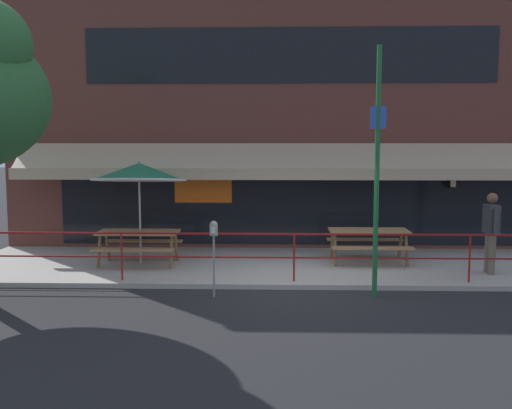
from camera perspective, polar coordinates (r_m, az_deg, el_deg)
name	(u,v)px	position (r m, az deg, el deg)	size (l,w,h in m)	color
ground_plane	(294,290)	(11.21, 3.86, -8.51)	(120.00, 120.00, 0.00)	#232326
patio_deck	(291,266)	(13.15, 3.54, -6.13)	(15.00, 4.00, 0.10)	#ADA89E
restaurant_building	(289,114)	(15.10, 3.36, 9.01)	(15.00, 1.60, 7.26)	brown
patio_railing	(294,247)	(11.34, 3.83, -4.22)	(13.84, 0.04, 0.97)	maroon
picnic_table_left	(138,238)	(13.18, -11.69, -3.31)	(1.80, 1.42, 0.76)	#997047
picnic_table_centre	(369,237)	(13.38, 11.19, -3.16)	(1.80, 1.42, 0.76)	#997047
patio_umbrella_left	(139,173)	(13.23, -11.62, 3.15)	(2.14, 2.14, 2.39)	#B7B2A8
pedestrian_walking	(491,229)	(12.93, 22.45, -2.25)	(0.24, 0.62, 1.71)	#665B4C
parking_meter_near	(214,236)	(10.48, -4.26, -3.12)	(0.15, 0.16, 1.42)	gray
street_sign_pole	(377,170)	(10.58, 12.00, 3.37)	(0.28, 0.09, 4.58)	#1E6033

